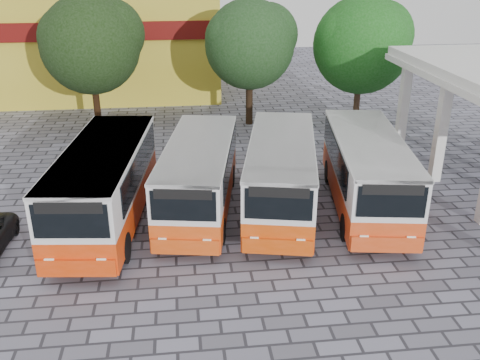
{
  "coord_description": "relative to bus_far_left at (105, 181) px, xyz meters",
  "views": [
    {
      "loc": [
        -4.05,
        -15.95,
        9.97
      ],
      "look_at": [
        -1.71,
        3.77,
        1.5
      ],
      "focal_mm": 40.0,
      "sensor_mm": 36.0,
      "label": 1
    }
  ],
  "objects": [
    {
      "name": "bus_centre_right",
      "position": [
        6.99,
        0.38,
        -0.08
      ],
      "size": [
        4.28,
        8.87,
        3.05
      ],
      "rotation": [
        0.0,
        0.0,
        -0.21
      ],
      "color": "#C53D06",
      "rests_on": "ground"
    },
    {
      "name": "tree_left",
      "position": [
        -1.88,
        13.02,
        3.39
      ],
      "size": [
        6.04,
        5.75,
        7.92
      ],
      "color": "black",
      "rests_on": "ground"
    },
    {
      "name": "bus_far_left",
      "position": [
        0.0,
        0.0,
        0.0
      ],
      "size": [
        3.65,
        9.07,
        3.18
      ],
      "rotation": [
        0.0,
        0.0,
        -0.11
      ],
      "color": "red",
      "rests_on": "ground"
    },
    {
      "name": "bus_far_right",
      "position": [
        10.53,
        0.16,
        -0.05
      ],
      "size": [
        3.91,
        8.91,
        3.09
      ],
      "rotation": [
        0.0,
        0.0,
        -0.16
      ],
      "color": "red",
      "rests_on": "ground"
    },
    {
      "name": "shophouse_block",
      "position": [
        -3.99,
        22.53,
        2.32
      ],
      "size": [
        20.4,
        10.4,
        8.3
      ],
      "color": "gold",
      "rests_on": "ground"
    },
    {
      "name": "ground",
      "position": [
        7.01,
        -3.46,
        -1.84
      ],
      "size": [
        90.0,
        90.0,
        0.0
      ],
      "primitive_type": "plane",
      "color": "#595764",
      "rests_on": "ground"
    },
    {
      "name": "tree_right",
      "position": [
        14.15,
        12.22,
        3.2
      ],
      "size": [
        6.12,
        5.83,
        7.76
      ],
      "color": "#4B3424",
      "rests_on": "ground"
    },
    {
      "name": "bus_centre_left",
      "position": [
        3.67,
        0.68,
        -0.12
      ],
      "size": [
        3.87,
        8.57,
        2.97
      ],
      "rotation": [
        0.0,
        0.0,
        -0.17
      ],
      "color": "#CD420C",
      "rests_on": "ground"
    },
    {
      "name": "tree_middle",
      "position": [
        7.42,
        12.8,
        3.26
      ],
      "size": [
        5.62,
        5.35,
        7.6
      ],
      "color": "black",
      "rests_on": "ground"
    }
  ]
}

